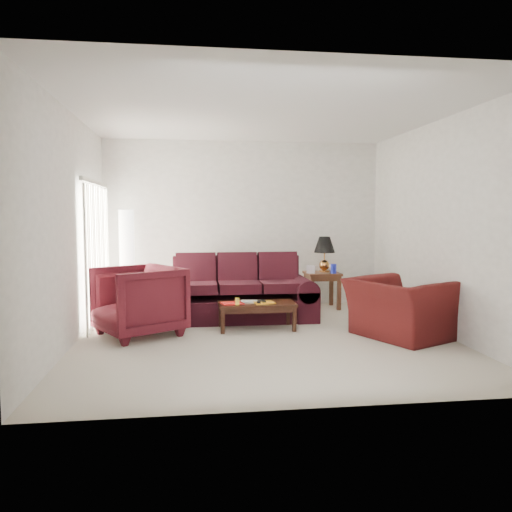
{
  "coord_description": "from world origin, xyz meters",
  "views": [
    {
      "loc": [
        -0.99,
        -6.59,
        1.68
      ],
      "look_at": [
        0.0,
        0.85,
        1.05
      ],
      "focal_mm": 35.0,
      "sensor_mm": 36.0,
      "label": 1
    }
  ],
  "objects_px": {
    "sofa": "(238,289)",
    "floor_lamp": "(127,261)",
    "coffee_table": "(257,316)",
    "armchair_right": "(400,308)",
    "armchair_left": "(138,301)",
    "end_table": "(322,290)"
  },
  "relations": [
    {
      "from": "sofa",
      "to": "floor_lamp",
      "type": "xyz_separation_m",
      "value": [
        -1.83,
        0.84,
        0.39
      ]
    },
    {
      "from": "coffee_table",
      "to": "armchair_right",
      "type": "bearing_deg",
      "value": -12.77
    },
    {
      "from": "sofa",
      "to": "armchair_right",
      "type": "xyz_separation_m",
      "value": [
        2.07,
        -1.44,
        -0.1
      ]
    },
    {
      "from": "sofa",
      "to": "floor_lamp",
      "type": "height_order",
      "value": "floor_lamp"
    },
    {
      "from": "sofa",
      "to": "armchair_left",
      "type": "relative_size",
      "value": 2.27
    },
    {
      "from": "floor_lamp",
      "to": "coffee_table",
      "type": "bearing_deg",
      "value": -37.11
    },
    {
      "from": "end_table",
      "to": "floor_lamp",
      "type": "bearing_deg",
      "value": 179.27
    },
    {
      "from": "floor_lamp",
      "to": "coffee_table",
      "type": "distance_m",
      "value": 2.63
    },
    {
      "from": "end_table",
      "to": "floor_lamp",
      "type": "distance_m",
      "value": 3.46
    },
    {
      "from": "sofa",
      "to": "armchair_left",
      "type": "xyz_separation_m",
      "value": [
        -1.48,
        -0.87,
        -0.01
      ]
    },
    {
      "from": "sofa",
      "to": "coffee_table",
      "type": "relative_size",
      "value": 2.17
    },
    {
      "from": "armchair_left",
      "to": "coffee_table",
      "type": "relative_size",
      "value": 0.96
    },
    {
      "from": "floor_lamp",
      "to": "armchair_left",
      "type": "xyz_separation_m",
      "value": [
        0.34,
        -1.71,
        -0.4
      ]
    },
    {
      "from": "armchair_left",
      "to": "floor_lamp",
      "type": "bearing_deg",
      "value": 159.95
    },
    {
      "from": "end_table",
      "to": "armchair_right",
      "type": "xyz_separation_m",
      "value": [
        0.48,
        -2.24,
        0.08
      ]
    },
    {
      "from": "armchair_right",
      "to": "coffee_table",
      "type": "xyz_separation_m",
      "value": [
        -1.87,
        0.75,
        -0.2
      ]
    },
    {
      "from": "end_table",
      "to": "coffee_table",
      "type": "distance_m",
      "value": 2.04
    },
    {
      "from": "armchair_right",
      "to": "end_table",
      "type": "bearing_deg",
      "value": -13.48
    },
    {
      "from": "armchair_left",
      "to": "coffee_table",
      "type": "distance_m",
      "value": 1.72
    },
    {
      "from": "floor_lamp",
      "to": "end_table",
      "type": "bearing_deg",
      "value": -0.73
    },
    {
      "from": "armchair_left",
      "to": "armchair_right",
      "type": "bearing_deg",
      "value": 49.44
    },
    {
      "from": "sofa",
      "to": "end_table",
      "type": "distance_m",
      "value": 1.78
    }
  ]
}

